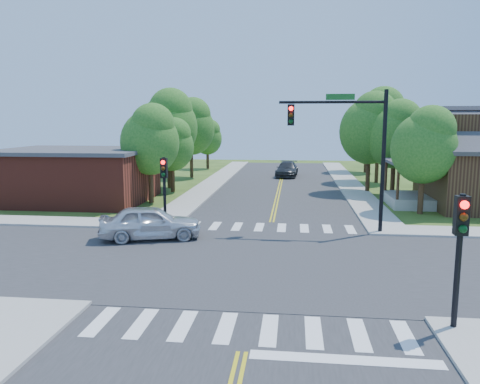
# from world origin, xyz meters

# --- Properties ---
(ground) EXTENTS (100.00, 100.00, 0.00)m
(ground) POSITION_xyz_m (0.00, 0.00, 0.00)
(ground) COLOR #314916
(ground) RESTS_ON ground
(road_ns) EXTENTS (10.00, 90.00, 0.04)m
(road_ns) POSITION_xyz_m (0.00, 0.00, 0.02)
(road_ns) COLOR #2D2D30
(road_ns) RESTS_ON ground
(road_ew) EXTENTS (90.00, 10.00, 0.04)m
(road_ew) POSITION_xyz_m (0.00, 0.00, 0.03)
(road_ew) COLOR #2D2D30
(road_ew) RESTS_ON ground
(intersection_patch) EXTENTS (10.20, 10.20, 0.06)m
(intersection_patch) POSITION_xyz_m (0.00, 0.00, 0.00)
(intersection_patch) COLOR #2D2D30
(intersection_patch) RESTS_ON ground
(sidewalk_nw) EXTENTS (40.00, 40.00, 0.14)m
(sidewalk_nw) POSITION_xyz_m (-15.82, 15.82, 0.07)
(sidewalk_nw) COLOR #9E9B93
(sidewalk_nw) RESTS_ON ground
(crosswalk_north) EXTENTS (8.85, 2.00, 0.01)m
(crosswalk_north) POSITION_xyz_m (0.00, 6.20, 0.05)
(crosswalk_north) COLOR white
(crosswalk_north) RESTS_ON ground
(crosswalk_south) EXTENTS (8.85, 2.00, 0.01)m
(crosswalk_south) POSITION_xyz_m (0.00, -6.20, 0.05)
(crosswalk_south) COLOR white
(crosswalk_south) RESTS_ON ground
(centerline) EXTENTS (0.30, 90.00, 0.01)m
(centerline) POSITION_xyz_m (0.00, 0.00, 0.05)
(centerline) COLOR gold
(centerline) RESTS_ON ground
(stop_bar) EXTENTS (4.60, 0.45, 0.09)m
(stop_bar) POSITION_xyz_m (2.50, -7.60, 0.00)
(stop_bar) COLOR white
(stop_bar) RESTS_ON ground
(signal_mast_ne) EXTENTS (5.30, 0.42, 7.20)m
(signal_mast_ne) POSITION_xyz_m (3.91, 5.59, 4.85)
(signal_mast_ne) COLOR black
(signal_mast_ne) RESTS_ON ground
(signal_pole_se) EXTENTS (0.34, 0.42, 3.80)m
(signal_pole_se) POSITION_xyz_m (5.60, -5.62, 2.66)
(signal_pole_se) COLOR black
(signal_pole_se) RESTS_ON ground
(signal_pole_nw) EXTENTS (0.34, 0.42, 3.80)m
(signal_pole_nw) POSITION_xyz_m (-5.60, 5.58, 2.66)
(signal_pole_nw) COLOR black
(signal_pole_nw) RESTS_ON ground
(building_nw) EXTENTS (10.40, 8.40, 3.73)m
(building_nw) POSITION_xyz_m (-14.20, 13.20, 1.88)
(building_nw) COLOR maroon
(building_nw) RESTS_ON ground
(tree_e_a) EXTENTS (3.90, 3.70, 6.63)m
(tree_e_a) POSITION_xyz_m (9.06, 11.13, 4.34)
(tree_e_a) COLOR #382314
(tree_e_a) RESTS_ON ground
(tree_e_b) EXTENTS (4.31, 4.10, 7.33)m
(tree_e_b) POSITION_xyz_m (8.81, 18.30, 4.80)
(tree_e_b) COLOR #382314
(tree_e_b) RESTS_ON ground
(tree_e_c) EXTENTS (5.16, 4.90, 8.78)m
(tree_e_c) POSITION_xyz_m (8.90, 25.97, 5.75)
(tree_e_c) COLOR #382314
(tree_e_c) RESTS_ON ground
(tree_e_d) EXTENTS (4.91, 4.66, 8.34)m
(tree_e_d) POSITION_xyz_m (9.16, 34.73, 5.46)
(tree_e_d) COLOR #382314
(tree_e_d) RESTS_ON ground
(tree_w_a) EXTENTS (4.06, 3.85, 6.90)m
(tree_w_a) POSITION_xyz_m (-8.63, 13.12, 4.52)
(tree_w_a) COLOR #382314
(tree_w_a) RESTS_ON ground
(tree_w_b) EXTENTS (4.94, 4.69, 8.40)m
(tree_w_b) POSITION_xyz_m (-9.27, 20.27, 5.50)
(tree_w_b) COLOR #382314
(tree_w_b) RESTS_ON ground
(tree_w_c) EXTENTS (4.70, 4.47, 8.00)m
(tree_w_c) POSITION_xyz_m (-8.97, 27.70, 5.24)
(tree_w_c) COLOR #382314
(tree_w_c) RESTS_ON ground
(tree_w_d) EXTENTS (3.46, 3.28, 5.87)m
(tree_w_d) POSITION_xyz_m (-8.98, 36.61, 3.84)
(tree_w_d) COLOR #382314
(tree_w_d) RESTS_ON ground
(tree_house) EXTENTS (4.70, 4.47, 7.99)m
(tree_house) POSITION_xyz_m (7.14, 19.62, 5.24)
(tree_house) COLOR #382314
(tree_house) RESTS_ON ground
(tree_bldg) EXTENTS (3.50, 3.33, 5.96)m
(tree_bldg) POSITION_xyz_m (-8.42, 18.19, 3.90)
(tree_bldg) COLOR #382314
(tree_bldg) RESTS_ON ground
(car_silver) EXTENTS (4.51, 5.84, 1.64)m
(car_silver) POSITION_xyz_m (-5.62, 3.10, 0.82)
(car_silver) COLOR silver
(car_silver) RESTS_ON ground
(car_dgrey) EXTENTS (2.70, 5.35, 1.48)m
(car_dgrey) POSITION_xyz_m (0.50, 29.51, 0.74)
(car_dgrey) COLOR #2B2D30
(car_dgrey) RESTS_ON ground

